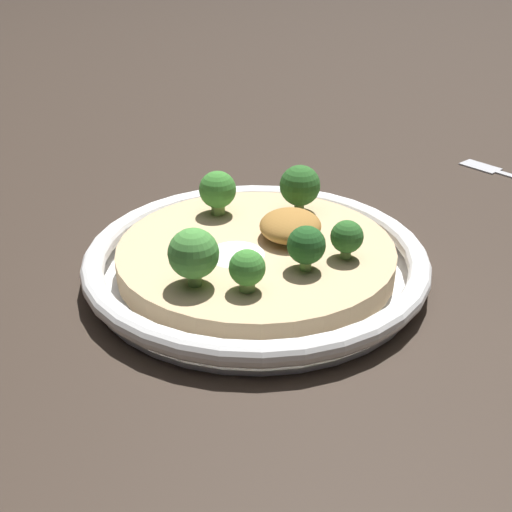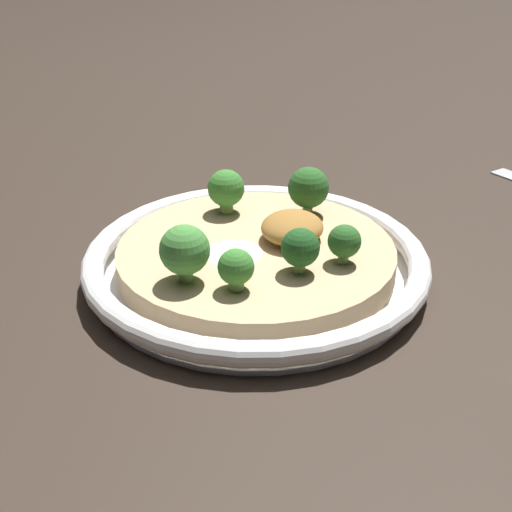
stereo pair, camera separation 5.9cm
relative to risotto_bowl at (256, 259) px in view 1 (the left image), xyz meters
The scene contains 11 objects.
ground_plane 0.02m from the risotto_bowl, ahead, with size 6.00×6.00×0.00m, color #2D231C.
risotto_bowl is the anchor object (origin of this frame).
cheese_sprinkle 0.03m from the risotto_bowl, 36.41° to the right, with size 0.05×0.05×0.01m.
crispy_onion_garnish 0.04m from the risotto_bowl, 125.91° to the left, with size 0.06×0.06×0.02m.
broccoli_front_right 0.10m from the risotto_bowl, 25.70° to the right, with size 0.04×0.04×0.05m.
broccoli_left 0.09m from the risotto_bowl, 141.79° to the right, with size 0.04×0.04×0.04m.
broccoli_back 0.07m from the risotto_bowl, 52.97° to the left, with size 0.03×0.03×0.04m.
broccoli_back_left 0.10m from the risotto_bowl, 159.16° to the left, with size 0.04×0.04×0.05m.
broccoli_right 0.09m from the risotto_bowl, ahead, with size 0.03×0.03×0.04m.
broccoli_back_right 0.09m from the risotto_bowl, 82.72° to the left, with size 0.03×0.03×0.04m.
fork_utensil 0.42m from the risotto_bowl, 138.11° to the left, with size 0.12×0.14×0.00m.
Camera 1 is at (0.51, 0.09, 0.30)m, focal length 45.00 mm.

